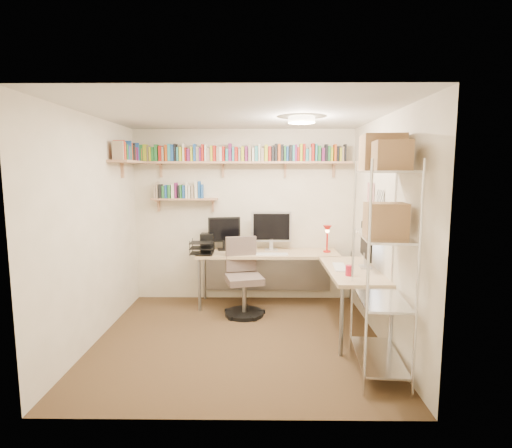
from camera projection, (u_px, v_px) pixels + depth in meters
The scene contains 6 objects.
ground at pixel (239, 339), 4.55m from camera, with size 3.20×3.20×0.00m, color #402C1B.
room_shell at pixel (239, 203), 4.35m from camera, with size 3.24×3.04×2.52m.
wall_shelves at pixel (214, 161), 5.58m from camera, with size 3.12×1.09×0.80m.
corner_desk at pixel (279, 256), 5.37m from camera, with size 2.36×1.95×1.33m.
office_chair at pixel (243, 282), 5.30m from camera, with size 0.55×0.56×1.02m.
wire_rack at pixel (384, 198), 3.60m from camera, with size 0.50×0.90×2.23m.
Camera 1 is at (0.24, -4.34, 1.90)m, focal length 28.00 mm.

